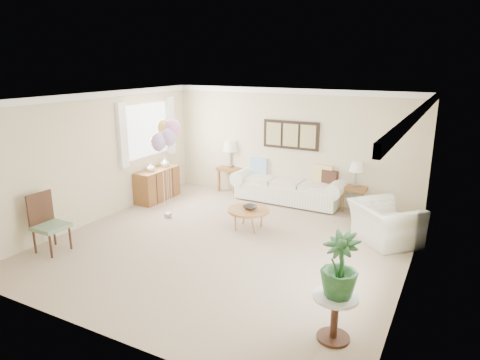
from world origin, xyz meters
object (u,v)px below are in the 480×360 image
at_px(sofa, 291,185).
at_px(coffee_table, 249,211).
at_px(balloon_cluster, 165,136).
at_px(accent_chair, 47,221).
at_px(armchair, 385,223).

height_order(sofa, coffee_table, sofa).
xyz_separation_m(sofa, balloon_cluster, (-1.86, -2.26, 1.35)).
bearing_deg(coffee_table, sofa, 88.26).
bearing_deg(accent_chair, armchair, 31.42).
relative_size(coffee_table, accent_chair, 0.79).
height_order(coffee_table, armchair, armchair).
height_order(sofa, balloon_cluster, balloon_cluster).
distance_m(sofa, accent_chair, 5.28).
relative_size(sofa, coffee_table, 3.28).
bearing_deg(coffee_table, accent_chair, -136.31).
bearing_deg(accent_chair, sofa, 59.62).
height_order(coffee_table, balloon_cluster, balloon_cluster).
distance_m(sofa, armchair, 2.80).
xyz_separation_m(coffee_table, balloon_cluster, (-1.80, -0.20, 1.36)).
bearing_deg(balloon_cluster, sofa, 50.60).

